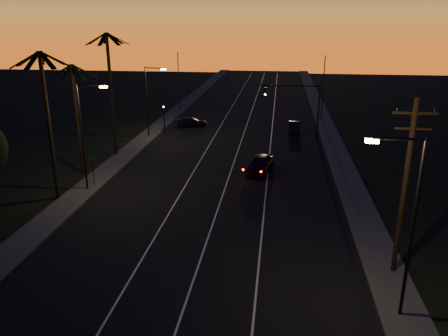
# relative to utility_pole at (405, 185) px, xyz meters

# --- Properties ---
(road) EXTENTS (20.00, 170.00, 0.01)m
(road) POSITION_rel_utility_pole_xyz_m (-11.60, 20.00, -5.31)
(road) COLOR black
(road) RESTS_ON ground
(sidewalk_left) EXTENTS (2.40, 170.00, 0.16)m
(sidewalk_left) POSITION_rel_utility_pole_xyz_m (-22.80, 20.00, -5.24)
(sidewalk_left) COLOR #3B3C39
(sidewalk_left) RESTS_ON ground
(sidewalk_right) EXTENTS (2.40, 170.00, 0.16)m
(sidewalk_right) POSITION_rel_utility_pole_xyz_m (-0.40, 20.00, -5.24)
(sidewalk_right) COLOR #3B3C39
(sidewalk_right) RESTS_ON ground
(lane_stripe_left) EXTENTS (0.12, 160.00, 0.01)m
(lane_stripe_left) POSITION_rel_utility_pole_xyz_m (-14.60, 20.00, -5.30)
(lane_stripe_left) COLOR silver
(lane_stripe_left) RESTS_ON road
(lane_stripe_mid) EXTENTS (0.12, 160.00, 0.01)m
(lane_stripe_mid) POSITION_rel_utility_pole_xyz_m (-11.10, 20.00, -5.30)
(lane_stripe_mid) COLOR silver
(lane_stripe_mid) RESTS_ON road
(lane_stripe_right) EXTENTS (0.12, 160.00, 0.01)m
(lane_stripe_right) POSITION_rel_utility_pole_xyz_m (-7.60, 20.00, -5.30)
(lane_stripe_right) COLOR silver
(lane_stripe_right) RESTS_ON road
(palm_near) EXTENTS (4.25, 4.16, 11.53)m
(palm_near) POSITION_rel_utility_pole_xyz_m (-24.20, 8.00, 1.76)
(palm_near) COLOR black
(palm_near) RESTS_ON ground
(palm_mid) EXTENTS (4.25, 4.16, 10.03)m
(palm_mid) POSITION_rel_utility_pole_xyz_m (-24.80, 14.00, 0.94)
(palm_mid) COLOR black
(palm_mid) RESTS_ON ground
(palm_far) EXTENTS (4.25, 4.16, 12.53)m
(palm_far) POSITION_rel_utility_pole_xyz_m (-23.80, 20.00, 2.30)
(palm_far) COLOR black
(palm_far) RESTS_ON ground
(streetlight_left_near) EXTENTS (2.55, 0.26, 9.00)m
(streetlight_left_near) POSITION_rel_utility_pole_xyz_m (-22.30, 10.00, 0.01)
(streetlight_left_near) COLOR black
(streetlight_left_near) RESTS_ON ground
(streetlight_left_far) EXTENTS (2.55, 0.26, 8.50)m
(streetlight_left_far) POSITION_rel_utility_pole_xyz_m (-22.29, 28.00, -0.25)
(streetlight_left_far) COLOR black
(streetlight_left_far) RESTS_ON ground
(streetlight_right_near) EXTENTS (2.55, 0.26, 9.00)m
(streetlight_right_near) POSITION_rel_utility_pole_xyz_m (-0.90, -4.00, 0.01)
(streetlight_right_near) COLOR black
(streetlight_right_near) RESTS_ON ground
(street_sign) EXTENTS (0.70, 0.06, 2.60)m
(street_sign) POSITION_rel_utility_pole_xyz_m (-22.40, 11.00, -3.66)
(street_sign) COLOR black
(street_sign) RESTS_ON ground
(utility_pole) EXTENTS (2.20, 0.28, 10.00)m
(utility_pole) POSITION_rel_utility_pole_xyz_m (0.00, 0.00, 0.00)
(utility_pole) COLOR black
(utility_pole) RESTS_ON ground
(signal_mast) EXTENTS (7.10, 0.41, 7.00)m
(signal_mast) POSITION_rel_utility_pole_xyz_m (-4.46, 29.99, -0.53)
(signal_mast) COLOR black
(signal_mast) RESTS_ON ground
(signal_post) EXTENTS (0.28, 0.37, 4.20)m
(signal_post) POSITION_rel_utility_pole_xyz_m (-21.10, 29.98, -2.42)
(signal_post) COLOR black
(signal_post) RESTS_ON ground
(far_pole_left) EXTENTS (0.14, 0.14, 9.00)m
(far_pole_left) POSITION_rel_utility_pole_xyz_m (-22.60, 45.00, -0.82)
(far_pole_left) COLOR black
(far_pole_left) RESTS_ON ground
(far_pole_right) EXTENTS (0.14, 0.14, 9.00)m
(far_pole_right) POSITION_rel_utility_pole_xyz_m (-0.60, 42.00, -0.82)
(far_pole_right) COLOR black
(far_pole_right) RESTS_ON ground
(lead_car) EXTENTS (2.91, 5.61, 1.64)m
(lead_car) POSITION_rel_utility_pole_xyz_m (-8.35, 16.40, -4.48)
(lead_car) COLOR black
(lead_car) RESTS_ON road
(right_car) EXTENTS (1.44, 4.00, 1.31)m
(right_car) POSITION_rel_utility_pole_xyz_m (-4.81, 32.65, -4.65)
(right_car) COLOR black
(right_car) RESTS_ON road
(cross_car) EXTENTS (4.54, 3.16, 1.22)m
(cross_car) POSITION_rel_utility_pole_xyz_m (-18.42, 34.09, -4.69)
(cross_car) COLOR black
(cross_car) RESTS_ON road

